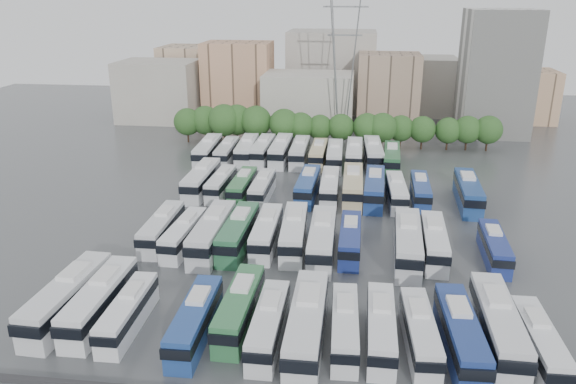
# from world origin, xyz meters

# --- Properties ---
(ground) EXTENTS (220.00, 220.00, 0.00)m
(ground) POSITION_xyz_m (0.00, 0.00, 0.00)
(ground) COLOR #424447
(ground) RESTS_ON ground
(tree_line) EXTENTS (65.12, 7.91, 8.22)m
(tree_line) POSITION_xyz_m (-2.61, 42.08, 4.40)
(tree_line) COLOR black
(tree_line) RESTS_ON ground
(city_buildings) EXTENTS (102.00, 35.00, 20.00)m
(city_buildings) POSITION_xyz_m (-7.46, 71.86, 7.87)
(city_buildings) COLOR #9E998E
(city_buildings) RESTS_ON ground
(apartment_tower) EXTENTS (14.00, 14.00, 26.00)m
(apartment_tower) POSITION_xyz_m (34.00, 58.00, 13.00)
(apartment_tower) COLOR silver
(apartment_tower) RESTS_ON ground
(electricity_pylon) EXTENTS (9.00, 6.91, 33.83)m
(electricity_pylon) POSITION_xyz_m (2.00, 50.00, 18.66)
(electricity_pylon) COLOR slate
(electricity_pylon) RESTS_ON ground
(bus_r0_s0) EXTENTS (3.40, 13.43, 4.18)m
(bus_r0_s0) POSITION_xyz_m (-21.32, -23.31, 2.05)
(bus_r0_s0) COLOR silver
(bus_r0_s0) RESTS_ON ground
(bus_r0_s1) EXTENTS (2.82, 12.66, 3.97)m
(bus_r0_s1) POSITION_xyz_m (-18.12, -23.26, 1.95)
(bus_r0_s1) COLOR silver
(bus_r0_s1) RESTS_ON ground
(bus_r0_s2) EXTENTS (2.56, 10.82, 3.38)m
(bus_r0_s2) POSITION_xyz_m (-14.90, -24.45, 1.66)
(bus_r0_s2) COLOR silver
(bus_r0_s2) RESTS_ON ground
(bus_r0_s4) EXTENTS (2.68, 11.64, 3.64)m
(bus_r0_s4) POSITION_xyz_m (-8.31, -25.17, 1.79)
(bus_r0_s4) COLOR navy
(bus_r0_s4) RESTS_ON ground
(bus_r0_s5) EXTENTS (2.84, 11.96, 3.74)m
(bus_r0_s5) POSITION_xyz_m (-4.80, -22.67, 1.83)
(bus_r0_s5) COLOR #307041
(bus_r0_s5) RESTS_ON ground
(bus_r0_s6) EXTENTS (2.49, 11.22, 3.52)m
(bus_r0_s6) POSITION_xyz_m (-1.71, -24.91, 1.73)
(bus_r0_s6) COLOR silver
(bus_r0_s6) RESTS_ON ground
(bus_r0_s7) EXTENTS (2.97, 13.59, 4.26)m
(bus_r0_s7) POSITION_xyz_m (1.69, -24.96, 2.09)
(bus_r0_s7) COLOR silver
(bus_r0_s7) RESTS_ON ground
(bus_r0_s8) EXTENTS (2.71, 10.88, 3.39)m
(bus_r0_s8) POSITION_xyz_m (4.99, -24.28, 1.67)
(bus_r0_s8) COLOR silver
(bus_r0_s8) RESTS_ON ground
(bus_r0_s9) EXTENTS (2.55, 11.22, 3.51)m
(bus_r0_s9) POSITION_xyz_m (8.14, -24.15, 1.72)
(bus_r0_s9) COLOR silver
(bus_r0_s9) RESTS_ON ground
(bus_r0_s10) EXTENTS (2.94, 11.05, 3.43)m
(bus_r0_s10) POSITION_xyz_m (11.46, -24.42, 1.69)
(bus_r0_s10) COLOR silver
(bus_r0_s10) RESTS_ON ground
(bus_r0_s11) EXTENTS (3.16, 12.38, 3.85)m
(bus_r0_s11) POSITION_xyz_m (14.82, -24.56, 1.89)
(bus_r0_s11) COLOR navy
(bus_r0_s11) RESTS_ON ground
(bus_r0_s12) EXTENTS (3.10, 13.39, 4.19)m
(bus_r0_s12) POSITION_xyz_m (18.23, -23.01, 2.06)
(bus_r0_s12) COLOR silver
(bus_r0_s12) RESTS_ON ground
(bus_r0_s13) EXTENTS (2.52, 10.88, 3.40)m
(bus_r0_s13) POSITION_xyz_m (21.27, -24.64, 1.67)
(bus_r0_s13) COLOR silver
(bus_r0_s13) RESTS_ON ground
(bus_r1_s1) EXTENTS (2.74, 11.83, 3.70)m
(bus_r1_s1) POSITION_xyz_m (-18.21, -5.60, 1.82)
(bus_r1_s1) COLOR silver
(bus_r1_s1) RESTS_ON ground
(bus_r1_s2) EXTENTS (3.00, 11.36, 3.53)m
(bus_r1_s2) POSITION_xyz_m (-14.99, -6.92, 1.73)
(bus_r1_s2) COLOR white
(bus_r1_s2) RESTS_ON ground
(bus_r1_s3) EXTENTS (3.07, 13.65, 4.28)m
(bus_r1_s3) POSITION_xyz_m (-11.46, -6.89, 2.10)
(bus_r1_s3) COLOR silver
(bus_r1_s3) RESTS_ON ground
(bus_r1_s4) EXTENTS (3.08, 12.91, 4.03)m
(bus_r1_s4) POSITION_xyz_m (-8.45, -6.11, 1.98)
(bus_r1_s4) COLOR #2E6B45
(bus_r1_s4) RESTS_ON ground
(bus_r1_s5) EXTENTS (2.76, 12.02, 3.76)m
(bus_r1_s5) POSITION_xyz_m (-5.11, -5.36, 1.85)
(bus_r1_s5) COLOR white
(bus_r1_s5) RESTS_ON ground
(bus_r1_s6) EXTENTS (3.39, 12.89, 4.01)m
(bus_r1_s6) POSITION_xyz_m (-1.76, -5.29, 1.97)
(bus_r1_s6) COLOR silver
(bus_r1_s6) RESTS_ON ground
(bus_r1_s7) EXTENTS (3.05, 13.36, 4.18)m
(bus_r1_s7) POSITION_xyz_m (1.77, -6.91, 2.05)
(bus_r1_s7) COLOR silver
(bus_r1_s7) RESTS_ON ground
(bus_r1_s8) EXTENTS (2.57, 11.39, 3.57)m
(bus_r1_s8) POSITION_xyz_m (5.03, -5.78, 1.75)
(bus_r1_s8) COLOR navy
(bus_r1_s8) RESTS_ON ground
(bus_r1_s10) EXTENTS (3.62, 13.78, 4.28)m
(bus_r1_s10) POSITION_xyz_m (11.68, -6.76, 2.10)
(bus_r1_s10) COLOR silver
(bus_r1_s10) RESTS_ON ground
(bus_r1_s11) EXTENTS (3.15, 12.27, 3.82)m
(bus_r1_s11) POSITION_xyz_m (14.80, -5.61, 1.87)
(bus_r1_s11) COLOR silver
(bus_r1_s11) RESTS_ON ground
(bus_r1_s13) EXTENTS (2.78, 10.87, 3.38)m
(bus_r1_s13) POSITION_xyz_m (21.59, -5.79, 1.66)
(bus_r1_s13) COLOR navy
(bus_r1_s13) RESTS_ON ground
(bus_r2_s1) EXTENTS (2.98, 13.31, 4.17)m
(bus_r2_s1) POSITION_xyz_m (-18.22, 12.63, 2.05)
(bus_r2_s1) COLOR silver
(bus_r2_s1) RESTS_ON ground
(bus_r2_s2) EXTENTS (2.72, 11.14, 3.48)m
(bus_r2_s2) POSITION_xyz_m (-15.08, 12.27, 1.71)
(bus_r2_s2) COLOR silver
(bus_r2_s2) RESTS_ON ground
(bus_r2_s3) EXTENTS (2.63, 11.33, 3.54)m
(bus_r2_s3) POSITION_xyz_m (-11.54, 11.48, 1.74)
(bus_r2_s3) COLOR #317240
(bus_r2_s3) RESTS_ON ground
(bus_r2_s4) EXTENTS (2.57, 11.15, 3.49)m
(bus_r2_s4) POSITION_xyz_m (-8.42, 10.93, 1.71)
(bus_r2_s4) COLOR silver
(bus_r2_s4) RESTS_ON ground
(bus_r2_s6) EXTENTS (3.08, 12.33, 3.84)m
(bus_r2_s6) POSITION_xyz_m (-1.73, 12.41, 1.89)
(bus_r2_s6) COLOR navy
(bus_r2_s6) RESTS_ON ground
(bus_r2_s7) EXTENTS (2.75, 11.86, 3.71)m
(bus_r2_s7) POSITION_xyz_m (1.57, 12.46, 1.82)
(bus_r2_s7) COLOR silver
(bus_r2_s7) RESTS_ON ground
(bus_r2_s8) EXTENTS (3.02, 13.41, 4.20)m
(bus_r2_s8) POSITION_xyz_m (5.00, 12.65, 2.06)
(bus_r2_s8) COLOR #C5B587
(bus_r2_s8) RESTS_ON ground
(bus_r2_s9) EXTENTS (3.37, 13.10, 4.08)m
(bus_r2_s9) POSITION_xyz_m (8.20, 12.22, 2.00)
(bus_r2_s9) COLOR navy
(bus_r2_s9) RESTS_ON ground
(bus_r2_s10) EXTENTS (2.92, 11.63, 3.63)m
(bus_r2_s10) POSITION_xyz_m (11.39, 11.61, 1.78)
(bus_r2_s10) COLOR silver
(bus_r2_s10) RESTS_ON ground
(bus_r2_s11) EXTENTS (2.77, 11.42, 3.56)m
(bus_r2_s11) POSITION_xyz_m (14.95, 12.73, 1.75)
(bus_r2_s11) COLOR navy
(bus_r2_s11) RESTS_ON ground
(bus_r2_s13) EXTENTS (3.45, 13.39, 4.17)m
(bus_r2_s13) POSITION_xyz_m (21.65, 12.13, 2.05)
(bus_r2_s13) COLOR navy
(bus_r2_s13) RESTS_ON ground
(bus_r3_s0) EXTENTS (3.46, 13.44, 4.18)m
(bus_r3_s0) POSITION_xyz_m (-21.56, 28.95, 2.05)
(bus_r3_s0) COLOR silver
(bus_r3_s0) RESTS_ON ground
(bus_r3_s1) EXTENTS (2.90, 12.09, 3.78)m
(bus_r3_s1) POSITION_xyz_m (-18.09, 29.29, 1.85)
(bus_r3_s1) COLOR silver
(bus_r3_s1) RESTS_ON ground
(bus_r3_s2) EXTENTS (3.37, 13.11, 4.08)m
(bus_r3_s2) POSITION_xyz_m (-14.63, 30.46, 2.00)
(bus_r3_s2) COLOR silver
(bus_r3_s2) RESTS_ON ground
(bus_r3_s3) EXTENTS (3.05, 12.83, 4.01)m
(bus_r3_s3) POSITION_xyz_m (-11.76, 31.00, 1.97)
(bus_r3_s3) COLOR silver
(bus_r3_s3) RESTS_ON ground
(bus_r3_s4) EXTENTS (2.98, 13.33, 4.18)m
(bus_r3_s4) POSITION_xyz_m (-8.41, 30.93, 2.05)
(bus_r3_s4) COLOR silver
(bus_r3_s4) RESTS_ON ground
(bus_r3_s5) EXTENTS (2.88, 12.73, 3.99)m
(bus_r3_s5) POSITION_xyz_m (-4.91, 30.65, 1.96)
(bus_r3_s5) COLOR silver
(bus_r3_s5) RESTS_ON ground
(bus_r3_s6) EXTENTS (2.74, 11.90, 3.72)m
(bus_r3_s6) POSITION_xyz_m (-1.47, 30.27, 1.83)
(bus_r3_s6) COLOR #CFBC8E
(bus_r3_s6) RESTS_ON ground
(bus_r3_s7) EXTENTS (2.97, 12.48, 3.90)m
(bus_r3_s7) POSITION_xyz_m (1.54, 29.13, 1.91)
(bus_r3_s7) COLOR silver
(bus_r3_s7) RESTS_ON ground
(bus_r3_s8) EXTENTS (2.88, 12.96, 4.06)m
(bus_r3_s8) POSITION_xyz_m (4.94, 30.23, 1.99)
(bus_r3_s8) COLOR silver
(bus_r3_s8) RESTS_ON ground
(bus_r3_s9) EXTENTS (3.61, 13.69, 4.26)m
(bus_r3_s9) POSITION_xyz_m (8.31, 30.82, 2.09)
(bus_r3_s9) COLOR silver
(bus_r3_s9) RESTS_ON ground
(bus_r3_s10) EXTENTS (3.35, 12.73, 3.96)m
(bus_r3_s10) POSITION_xyz_m (11.50, 28.68, 1.94)
(bus_r3_s10) COLOR #2B6439
(bus_r3_s10) RESTS_ON ground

